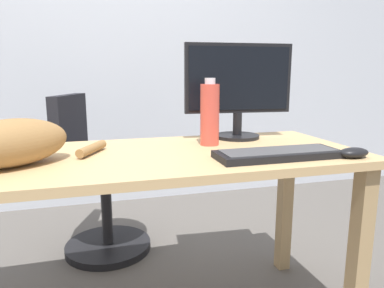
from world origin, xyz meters
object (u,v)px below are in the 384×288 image
(computer_mouse, at_px, (354,153))
(water_bottle, at_px, (210,114))
(monitor, at_px, (238,87))
(cat, at_px, (4,142))
(office_chair, at_px, (97,187))
(keyboard, at_px, (278,154))

(computer_mouse, distance_m, water_bottle, 0.55)
(monitor, height_order, water_bottle, monitor)
(monitor, relative_size, water_bottle, 1.78)
(cat, bearing_deg, monitor, 17.91)
(office_chair, distance_m, cat, 0.94)
(office_chair, relative_size, cat, 1.70)
(office_chair, bearing_deg, keyboard, -56.16)
(keyboard, xyz_separation_m, cat, (-0.87, 0.11, 0.07))
(monitor, distance_m, computer_mouse, 0.56)
(cat, distance_m, computer_mouse, 1.14)
(computer_mouse, bearing_deg, cat, 170.96)
(office_chair, distance_m, computer_mouse, 1.35)
(office_chair, height_order, computer_mouse, office_chair)
(cat, relative_size, computer_mouse, 4.74)
(office_chair, distance_m, water_bottle, 0.90)
(keyboard, bearing_deg, computer_mouse, -15.87)
(office_chair, bearing_deg, cat, -108.37)
(monitor, height_order, cat, monitor)
(monitor, bearing_deg, cat, -162.09)
(cat, bearing_deg, office_chair, 71.63)
(water_bottle, bearing_deg, keyboard, -60.99)
(monitor, height_order, keyboard, monitor)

